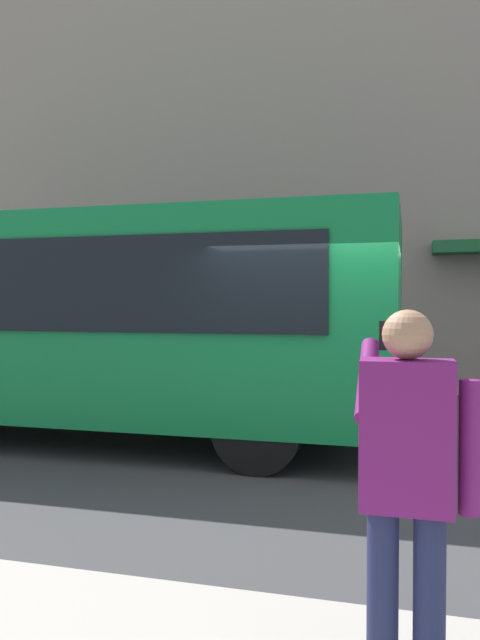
# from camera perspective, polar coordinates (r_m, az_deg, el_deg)

# --- Properties ---
(ground_plane) EXTENTS (60.00, 60.00, 0.00)m
(ground_plane) POSITION_cam_1_polar(r_m,az_deg,el_deg) (7.38, 8.17, -13.25)
(ground_plane) COLOR #38383A
(building_facade_far) EXTENTS (28.00, 1.55, 12.00)m
(building_facade_far) POSITION_cam_1_polar(r_m,az_deg,el_deg) (14.50, 11.84, 17.93)
(building_facade_far) COLOR gray
(building_facade_far) RESTS_ON ground_plane
(red_bus) EXTENTS (9.05, 2.54, 3.08)m
(red_bus) POSITION_cam_1_polar(r_m,az_deg,el_deg) (9.00, -15.70, 0.21)
(red_bus) COLOR #0F7238
(red_bus) RESTS_ON ground_plane
(pedestrian_photographer) EXTENTS (0.53, 0.52, 1.70)m
(pedestrian_photographer) POSITION_cam_1_polar(r_m,az_deg,el_deg) (2.91, 15.08, -13.15)
(pedestrian_photographer) COLOR #1E2347
(pedestrian_photographer) RESTS_ON sidewalk_curb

